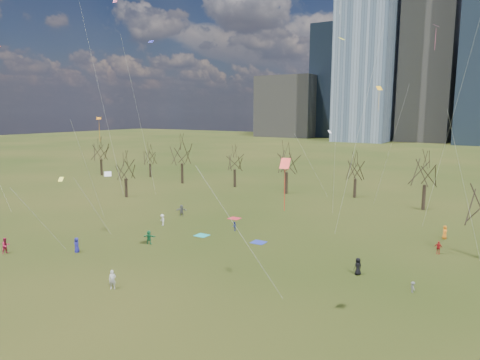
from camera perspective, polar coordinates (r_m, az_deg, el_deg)
The scene contains 18 objects.
ground at distance 43.92m, azimuth -8.36°, elevation -11.21°, with size 500.00×500.00×0.00m, color black.
downtown_skyline at distance 245.00m, azimuth 25.29°, elevation 13.86°, with size 212.50×78.00×118.00m.
bare_tree_row at distance 74.25m, azimuth 10.16°, elevation 1.97°, with size 113.04×29.80×9.50m.
blanket_teal at distance 53.56m, azimuth -5.12°, elevation -7.37°, with size 1.60×1.50×0.03m, color teal.
blanket_navy at distance 50.69m, azimuth 2.50°, elevation -8.30°, with size 1.60×1.50×0.03m, color #2233A3.
blanket_crimson at distance 61.56m, azimuth -0.74°, elevation -5.14°, with size 1.60×1.50×0.03m, color red.
person_0 at distance 50.29m, azimuth -20.94°, elevation -8.08°, with size 0.81×0.53×1.66m, color #232296.
person_1 at distance 39.47m, azimuth -16.64°, elevation -12.60°, with size 0.61×0.40×1.67m, color silver.
person_2 at distance 53.07m, azimuth -28.77°, elevation -7.68°, with size 0.85×0.66×1.75m, color #AE1840.
person_3 at distance 40.10m, azimuth 22.05°, elevation -13.10°, with size 0.62×0.36×0.96m, color slate.
person_5 at distance 50.94m, azimuth -12.05°, elevation -7.47°, with size 1.50×0.48×1.62m, color #1A7745.
person_6 at distance 42.37m, azimuth 15.45°, elevation -11.04°, with size 0.80×0.52×1.65m, color black.
person_8 at distance 55.23m, azimuth -0.75°, elevation -6.20°, with size 0.57×0.45×1.18m, color navy.
person_9 at distance 58.74m, azimuth -10.31°, elevation -5.24°, with size 0.99×0.57×1.53m, color white.
person_10 at distance 51.21m, azimuth 24.92°, elevation -8.18°, with size 0.83×0.34×1.41m, color #B0191B.
person_11 at distance 63.40m, azimuth -7.81°, elevation -4.04°, with size 1.56×0.50×1.68m, color #595A5E.
person_12 at distance 57.31m, azimuth 25.63°, elevation -6.30°, with size 0.81×0.53×1.66m, color orange.
kites_airborne at distance 49.99m, azimuth 2.90°, elevation 7.10°, with size 64.29×45.56×30.89m.
Camera 1 is at (26.60, -31.47, 15.20)m, focal length 32.00 mm.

